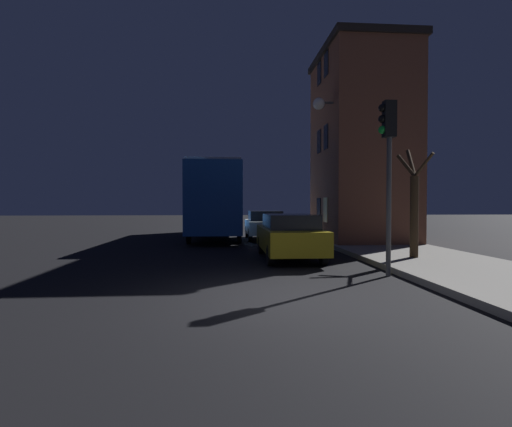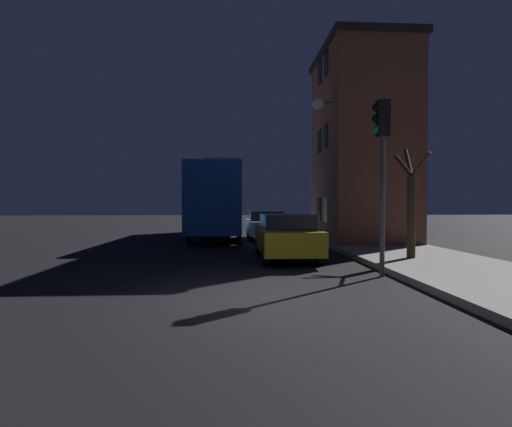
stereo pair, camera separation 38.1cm
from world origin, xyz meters
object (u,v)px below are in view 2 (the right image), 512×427
streetlamp (328,136)px  traffic_light (382,150)px  bare_tree (411,207)px  car_mid_lane (265,224)px  car_near_lane (286,235)px  bus (217,196)px

streetlamp → traffic_light: (-0.32, -6.79, -1.54)m
bare_tree → car_mid_lane: 9.27m
traffic_light → bare_tree: (1.80, 2.28, -1.40)m
bare_tree → car_near_lane: bare_tree is taller
car_near_lane → car_mid_lane: 7.35m
bare_tree → bus: bus is taller
bare_tree → car_near_lane: size_ratio=0.76×
traffic_light → car_mid_lane: (-1.99, 10.69, -2.36)m
streetlamp → bare_tree: bearing=-71.8°
streetlamp → car_mid_lane: size_ratio=1.58×
streetlamp → bare_tree: (1.49, -4.51, -2.94)m
car_near_lane → car_mid_lane: (-0.06, 7.35, -0.00)m
car_near_lane → car_mid_lane: bearing=90.5°
bus → car_mid_lane: size_ratio=2.70×
car_near_lane → traffic_light: bearing=-59.9°
streetlamp → car_near_lane: size_ratio=1.34×
streetlamp → car_near_lane: (-2.25, -3.46, -3.89)m
bare_tree → car_near_lane: (-3.74, 1.05, -0.96)m
bare_tree → car_mid_lane: size_ratio=0.90×
bus → car_mid_lane: bearing=-29.5°
bare_tree → car_mid_lane: (-3.80, 8.41, -0.96)m
traffic_light → streetlamp: bearing=87.3°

